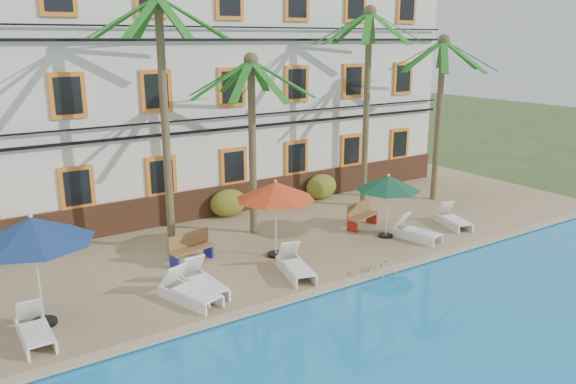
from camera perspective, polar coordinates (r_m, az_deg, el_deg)
ground at (r=16.63m, az=1.45°, el=-9.70°), size 100.00×100.00×0.00m
pool_deck at (r=20.58m, az=-6.54°, el=-4.41°), size 30.00×12.00×0.25m
pool_coping at (r=15.85m, az=3.34°, el=-9.92°), size 30.00×0.35×0.06m
hotel_building at (r=24.01m, az=-12.44°, el=10.99°), size 25.40×6.44×10.22m
palm_b at (r=18.08m, az=-12.58°, el=10.20°), size 4.39×4.39×8.25m
palm_c at (r=19.46m, az=-3.69°, el=7.57°), size 4.39×4.39×6.36m
palm_d at (r=22.95m, az=8.07°, el=11.13°), size 4.39×4.39×8.05m
palm_e at (r=24.58m, az=15.20°, el=9.56°), size 4.39×4.39×6.98m
shrub_left at (r=20.11m, az=-24.49°, el=-4.18°), size 1.50×0.90×1.10m
shrub_mid at (r=22.17m, az=-6.10°, el=-1.11°), size 1.50×0.90×1.10m
shrub_right at (r=24.51m, az=3.39°, el=0.54°), size 1.50×0.90×1.10m
umbrella_blue at (r=14.49m, az=-24.55°, el=-3.62°), size 2.84×2.84×2.84m
umbrella_red at (r=17.59m, az=-1.28°, el=0.10°), size 2.54×2.54×2.54m
umbrella_green at (r=19.72m, az=10.14°, el=0.86°), size 2.28×2.28×2.28m
lounger_a at (r=14.62m, az=-24.35°, el=-12.60°), size 0.64×1.78×0.84m
lounger_b at (r=15.39m, az=-10.05°, el=-9.87°), size 1.23×2.02×0.90m
lounger_c at (r=15.90m, az=-8.69°, el=-8.97°), size 0.74×1.92×0.90m
lounger_d at (r=16.77m, az=0.75°, el=-7.47°), size 1.12×1.98×0.89m
lounger_e at (r=20.18m, az=12.76°, el=-3.91°), size 1.00×1.88×0.84m
lounger_f at (r=21.90m, az=16.36°, el=-2.64°), size 1.12×1.86×0.83m
bench_left at (r=17.91m, az=-9.92°, el=-5.57°), size 1.57×0.78×0.93m
bench_right at (r=21.02m, az=7.40°, el=-2.31°), size 1.57×0.87×0.93m
pool_ladder at (r=17.10m, az=9.52°, el=-8.29°), size 0.54×0.74×0.74m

